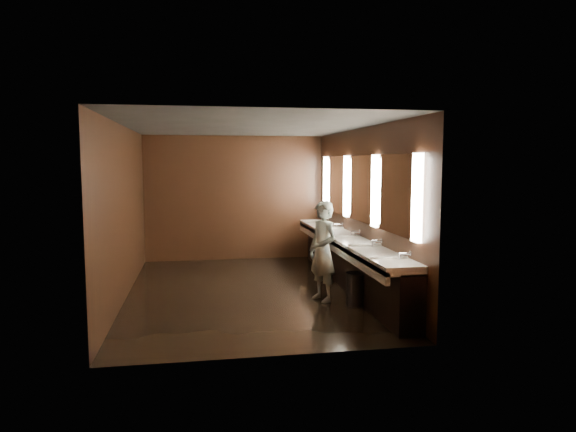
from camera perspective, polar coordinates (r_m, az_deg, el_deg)
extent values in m
plane|color=black|center=(8.92, -4.47, -8.34)|extent=(6.00, 6.00, 0.00)
cube|color=#2D2D2B|center=(8.66, -4.63, 9.90)|extent=(4.00, 6.00, 0.02)
cube|color=black|center=(11.66, -5.95, 2.00)|extent=(4.00, 0.02, 2.80)
cube|color=black|center=(5.72, -1.70, -2.12)|extent=(4.00, 0.02, 2.80)
cube|color=black|center=(8.72, -17.74, 0.40)|extent=(0.02, 6.00, 2.80)
cube|color=black|center=(9.09, 8.11, 0.84)|extent=(0.02, 6.00, 2.80)
cube|color=black|center=(9.18, 6.94, -5.37)|extent=(0.36, 5.40, 0.81)
cube|color=white|center=(9.07, 6.40, -2.64)|extent=(0.55, 5.40, 0.12)
cube|color=white|center=(9.02, 4.90, -3.19)|extent=(0.06, 5.40, 0.18)
cylinder|color=silver|center=(7.07, 12.90, -4.08)|extent=(0.18, 0.04, 0.04)
cylinder|color=silver|center=(8.08, 9.87, -2.76)|extent=(0.18, 0.04, 0.04)
cylinder|color=silver|center=(9.11, 7.53, -1.73)|extent=(0.18, 0.04, 0.04)
cylinder|color=silver|center=(10.15, 5.67, -0.92)|extent=(0.18, 0.04, 0.04)
cylinder|color=silver|center=(11.21, 4.15, -0.25)|extent=(0.18, 0.04, 0.04)
cube|color=white|center=(6.82, 14.16, 1.97)|extent=(0.06, 0.22, 1.15)
cube|color=white|center=(7.56, 11.79, 2.40)|extent=(0.03, 1.32, 1.15)
cube|color=white|center=(8.30, 9.65, 2.76)|extent=(0.06, 0.23, 1.15)
cube|color=white|center=(9.06, 8.05, 3.05)|extent=(0.03, 1.32, 1.15)
cube|color=white|center=(9.82, 6.52, 3.29)|extent=(0.06, 0.23, 1.15)
cube|color=white|center=(10.59, 5.37, 3.50)|extent=(0.03, 1.32, 1.15)
cube|color=white|center=(11.36, 4.23, 3.68)|extent=(0.06, 0.22, 1.15)
imported|color=#86B0C8|center=(8.18, 3.88, -3.92)|extent=(0.59, 0.69, 1.60)
cylinder|color=#232326|center=(8.08, 7.62, -8.05)|extent=(0.37, 0.37, 0.51)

